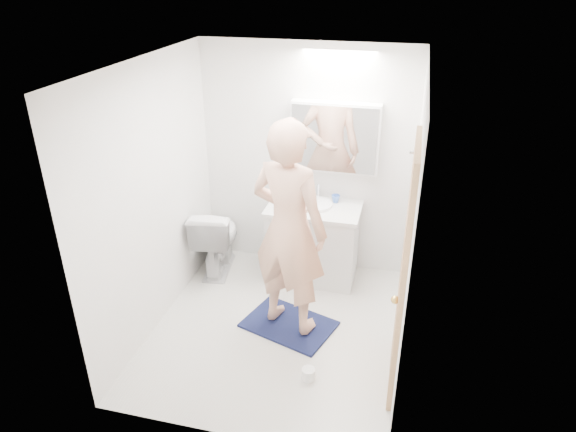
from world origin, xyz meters
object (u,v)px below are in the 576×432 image
(soap_bottle_a, at_px, (292,189))
(toothbrush_cup, at_px, (336,199))
(medicine_cabinet, at_px, (335,137))
(vanity_cabinet, at_px, (313,244))
(toilet, at_px, (217,238))
(toilet_paper_roll, at_px, (308,374))
(soap_bottle_b, at_px, (304,190))
(person, at_px, (289,229))

(soap_bottle_a, relative_size, toothbrush_cup, 2.40)
(soap_bottle_a, bearing_deg, medicine_cabinet, 8.13)
(medicine_cabinet, bearing_deg, vanity_cabinet, -125.98)
(toilet, bearing_deg, vanity_cabinet, 178.82)
(toilet, bearing_deg, medicine_cabinet, -172.24)
(soap_bottle_a, xyz_separation_m, toilet_paper_roll, (0.54, -1.68, -0.88))
(medicine_cabinet, relative_size, toothbrush_cup, 10.00)
(soap_bottle_b, bearing_deg, toothbrush_cup, -3.38)
(vanity_cabinet, distance_m, medicine_cabinet, 1.14)
(vanity_cabinet, distance_m, toilet_paper_roll, 1.59)
(vanity_cabinet, xyz_separation_m, toothbrush_cup, (0.19, 0.16, 0.47))
(medicine_cabinet, relative_size, toilet_paper_roll, 8.00)
(medicine_cabinet, bearing_deg, toilet_paper_roll, -86.00)
(vanity_cabinet, height_order, medicine_cabinet, medicine_cabinet)
(person, height_order, toilet_paper_roll, person)
(toothbrush_cup, distance_m, toilet_paper_roll, 1.88)
(toilet_paper_roll, bearing_deg, soap_bottle_a, 107.87)
(soap_bottle_a, bearing_deg, person, -77.95)
(soap_bottle_a, distance_m, soap_bottle_b, 0.13)
(medicine_cabinet, bearing_deg, soap_bottle_a, -171.87)
(person, height_order, soap_bottle_b, person)
(vanity_cabinet, xyz_separation_m, soap_bottle_b, (-0.14, 0.18, 0.52))
(person, relative_size, toothbrush_cup, 22.13)
(toothbrush_cup, bearing_deg, toilet, -167.43)
(soap_bottle_b, height_order, toilet_paper_roll, soap_bottle_b)
(vanity_cabinet, distance_m, toilet, 1.05)
(soap_bottle_a, height_order, soap_bottle_b, soap_bottle_a)
(toilet, bearing_deg, toothbrush_cup, -174.93)
(toilet, bearing_deg, soap_bottle_b, -169.26)
(toilet_paper_roll, bearing_deg, medicine_cabinet, 94.00)
(vanity_cabinet, bearing_deg, medicine_cabinet, 54.02)
(vanity_cabinet, height_order, soap_bottle_a, soap_bottle_a)
(soap_bottle_b, distance_m, toothbrush_cup, 0.34)
(person, bearing_deg, vanity_cabinet, -74.57)
(vanity_cabinet, bearing_deg, soap_bottle_b, 128.63)
(vanity_cabinet, xyz_separation_m, toilet_paper_roll, (0.27, -1.53, -0.34))
(vanity_cabinet, bearing_deg, toilet, -173.68)
(medicine_cabinet, height_order, person, person)
(toothbrush_cup, bearing_deg, toilet_paper_roll, -87.31)
(person, bearing_deg, toilet_paper_roll, 134.93)
(toilet, bearing_deg, person, 134.23)
(toothbrush_cup, height_order, toilet_paper_roll, toothbrush_cup)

